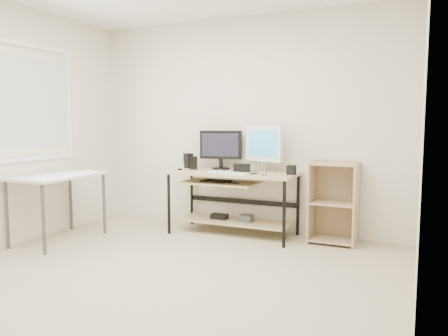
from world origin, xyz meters
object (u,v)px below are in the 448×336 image
at_px(shelf_unit, 334,202).
at_px(audio_controller, 194,163).
at_px(black_monitor, 221,147).
at_px(white_imac, 264,145).
at_px(desk, 231,189).
at_px(side_table, 57,182).

height_order(shelf_unit, audio_controller, audio_controller).
xyz_separation_m(black_monitor, white_imac, (0.56, 0.00, 0.04)).
bearing_deg(black_monitor, white_imac, -12.08).
height_order(desk, audio_controller, audio_controller).
bearing_deg(audio_controller, black_monitor, 21.59).
bearing_deg(white_imac, shelf_unit, 16.52).
bearing_deg(white_imac, audio_controller, -150.44).
height_order(side_table, black_monitor, black_monitor).
bearing_deg(white_imac, side_table, -128.84).
height_order(shelf_unit, white_imac, white_imac).
distance_m(desk, side_table, 1.97).
bearing_deg(side_table, audio_controller, 44.00).
bearing_deg(side_table, white_imac, 32.28).
bearing_deg(desk, white_imac, 30.38).
bearing_deg(black_monitor, desk, -53.22).
relative_size(side_table, shelf_unit, 1.11).
bearing_deg(side_table, desk, 32.65).
bearing_deg(shelf_unit, white_imac, 177.64).
distance_m(side_table, audio_controller, 1.58).
bearing_deg(shelf_unit, side_table, -156.67).
distance_m(side_table, shelf_unit, 3.09).
bearing_deg(shelf_unit, audio_controller, -175.75).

